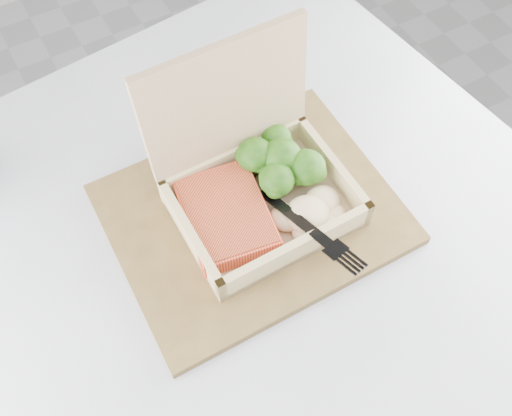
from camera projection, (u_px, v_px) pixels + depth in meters
cafe_table at (246, 314)px, 0.86m from camera, size 0.94×0.94×0.75m
serving_tray at (252, 214)px, 0.72m from camera, size 0.35×0.28×0.01m
takeout_container at (252, 173)px, 0.69m from camera, size 0.21×0.18×0.20m
salmon_fillet at (226, 216)px, 0.68m from camera, size 0.11×0.14×0.03m
broccoli_pile at (281, 163)px, 0.72m from camera, size 0.12×0.12×0.04m
mashed_potatoes at (308, 214)px, 0.68m from camera, size 0.09×0.08×0.03m
plastic_fork at (282, 204)px, 0.68m from camera, size 0.05×0.17×0.03m
receipt at (177, 124)px, 0.81m from camera, size 0.11×0.16×0.00m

